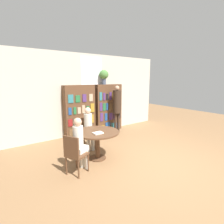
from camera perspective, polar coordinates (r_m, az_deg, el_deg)
ground_plane at (r=4.70m, az=15.21°, el=-15.96°), size 16.00×16.00×0.00m
wall_back at (r=6.83m, az=-6.61°, el=5.83°), size 6.40×0.07×3.00m
bookshelf_left at (r=6.45m, az=-10.55°, el=0.28°), size 1.14×0.34×1.87m
bookshelf_right at (r=7.07m, az=-1.27°, el=1.38°), size 1.14×0.34×1.87m
flower_vase at (r=6.88m, az=-2.67°, el=11.85°), size 0.35×0.35×0.55m
reading_table at (r=4.60m, az=-4.81°, el=-7.93°), size 1.13×1.13×0.75m
chair_near_camera at (r=3.96m, az=-12.12°, el=-12.91°), size 0.53×0.53×0.91m
chair_left_side at (r=5.44m, az=-8.20°, el=-6.17°), size 0.47×0.47×0.91m
seated_reader_left at (r=5.22m, az=-7.65°, el=-4.57°), size 0.29×0.38×1.26m
seated_reader_right at (r=4.02m, az=-10.49°, el=-9.49°), size 0.39×0.34×1.26m
librarian_standing at (r=6.68m, az=1.62°, el=2.58°), size 0.31×0.58×1.84m
open_book_on_table at (r=4.37m, az=-4.63°, el=-6.85°), size 0.24×0.18×0.03m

